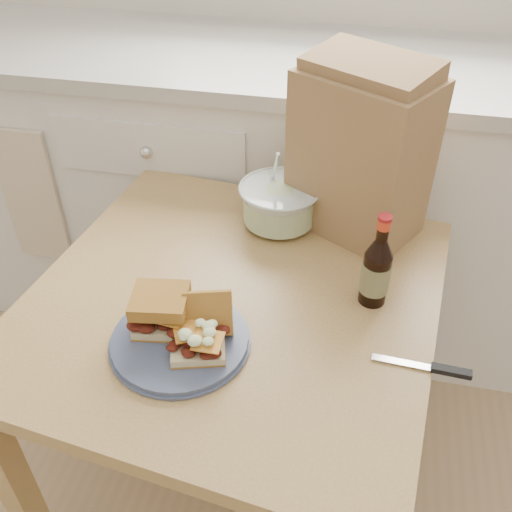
% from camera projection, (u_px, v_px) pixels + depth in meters
% --- Properties ---
extents(cabinet_run, '(2.50, 0.64, 0.94)m').
position_uv_depth(cabinet_run, '(333.00, 198.00, 1.88)').
color(cabinet_run, white).
rests_on(cabinet_run, ground).
extents(dining_table, '(0.92, 0.92, 0.69)m').
position_uv_depth(dining_table, '(234.00, 329.00, 1.25)').
color(dining_table, tan).
rests_on(dining_table, ground).
extents(plate, '(0.26, 0.26, 0.02)m').
position_uv_depth(plate, '(180.00, 340.00, 1.08)').
color(plate, '#475373').
rests_on(plate, dining_table).
extents(sandwich_left, '(0.12, 0.11, 0.08)m').
position_uv_depth(sandwich_left, '(161.00, 310.00, 1.07)').
color(sandwich_left, '#CABE8E').
rests_on(sandwich_left, plate).
extents(sandwich_right, '(0.12, 0.16, 0.08)m').
position_uv_depth(sandwich_right, '(201.00, 331.00, 1.05)').
color(sandwich_right, '#CABE8E').
rests_on(sandwich_right, plate).
extents(coleslaw_bowl, '(0.20, 0.20, 0.19)m').
position_uv_depth(coleslaw_bowl, '(279.00, 205.00, 1.36)').
color(coleslaw_bowl, silver).
rests_on(coleslaw_bowl, dining_table).
extents(beer_bottle, '(0.06, 0.06, 0.21)m').
position_uv_depth(beer_bottle, '(376.00, 271.00, 1.13)').
color(beer_bottle, black).
rests_on(beer_bottle, dining_table).
extents(knife, '(0.18, 0.03, 0.01)m').
position_uv_depth(knife, '(438.00, 369.00, 1.03)').
color(knife, silver).
rests_on(knife, dining_table).
extents(paper_bag, '(0.34, 0.30, 0.37)m').
position_uv_depth(paper_bag, '(360.00, 156.00, 1.27)').
color(paper_bag, '#957248').
rests_on(paper_bag, dining_table).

